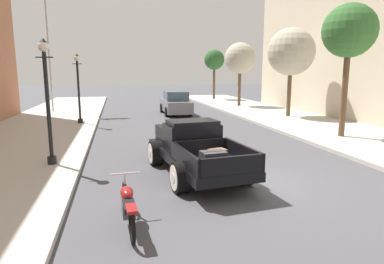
{
  "coord_description": "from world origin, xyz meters",
  "views": [
    {
      "loc": [
        -3.33,
        -8.33,
        3.01
      ],
      "look_at": [
        -0.89,
        2.56,
        1.0
      ],
      "focal_mm": 31.33,
      "sensor_mm": 36.0,
      "label": 1
    }
  ],
  "objects": [
    {
      "name": "flagpole",
      "position": [
        -7.71,
        17.79,
        5.77
      ],
      "size": [
        1.74,
        0.16,
        9.16
      ],
      "color": "#B2B2B7",
      "rests_on": "sidewalk_left"
    },
    {
      "name": "hotrod_truck_black",
      "position": [
        -1.14,
        1.3,
        0.75
      ],
      "size": [
        2.55,
        5.07,
        1.58
      ],
      "color": "black",
      "rests_on": "ground"
    },
    {
      "name": "street_tree_farthest",
      "position": [
        6.77,
        26.09,
        4.2
      ],
      "size": [
        2.1,
        2.1,
        5.16
      ],
      "color": "brown",
      "rests_on": "sidewalk_right"
    },
    {
      "name": "car_background_grey",
      "position": [
        0.75,
        15.24,
        0.77
      ],
      "size": [
        1.88,
        4.31,
        1.65
      ],
      "color": "slate",
      "rests_on": "ground"
    },
    {
      "name": "street_tree_second",
      "position": [
        7.58,
        11.57,
        4.24
      ],
      "size": [
        3.0,
        3.0,
        5.61
      ],
      "color": "brown",
      "rests_on": "sidewalk_right"
    },
    {
      "name": "motorcycle_parked",
      "position": [
        -3.2,
        -2.0,
        0.44
      ],
      "size": [
        0.62,
        2.12,
        0.93
      ],
      "color": "black",
      "rests_on": "ground"
    },
    {
      "name": "street_tree_nearest",
      "position": [
        6.5,
        4.69,
        4.69
      ],
      "size": [
        2.29,
        2.29,
        5.74
      ],
      "color": "brown",
      "rests_on": "sidewalk_right"
    },
    {
      "name": "street_tree_third",
      "position": [
        6.86,
        18.73,
        4.09
      ],
      "size": [
        2.58,
        2.58,
        5.26
      ],
      "color": "brown",
      "rests_on": "sidewalk_right"
    },
    {
      "name": "street_lamp_near",
      "position": [
        -5.4,
        2.61,
        2.39
      ],
      "size": [
        0.5,
        0.32,
        3.85
      ],
      "color": "black",
      "rests_on": "sidewalk_left"
    },
    {
      "name": "street_lamp_far",
      "position": [
        -5.4,
        11.39,
        2.39
      ],
      "size": [
        0.5,
        0.32,
        3.85
      ],
      "color": "black",
      "rests_on": "sidewalk_left"
    },
    {
      "name": "ground_plane",
      "position": [
        0.0,
        0.0,
        0.0
      ],
      "size": [
        140.0,
        140.0,
        0.0
      ],
      "primitive_type": "plane",
      "color": "#47474C"
    }
  ]
}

